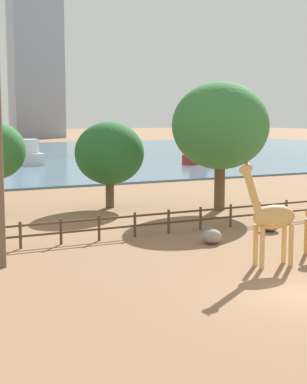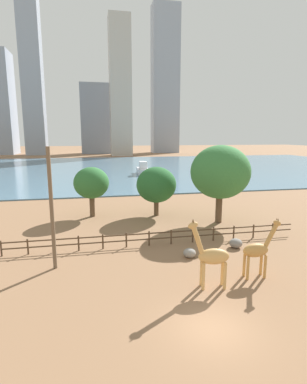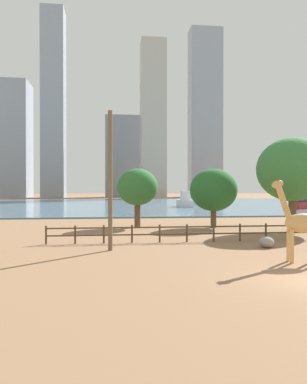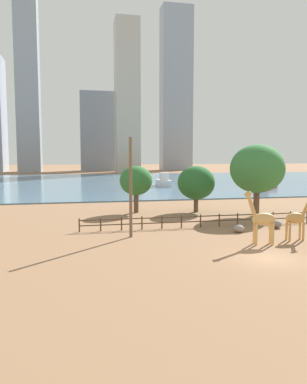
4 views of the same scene
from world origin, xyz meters
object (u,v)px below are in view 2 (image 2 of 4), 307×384
(boulder_near_fence, at_px, (236,243))
(boulder_by_pole, at_px, (190,253))
(utility_pole, at_px, (52,210))
(tree_center_broad, at_px, (156,185))
(giraffe_tall, at_px, (211,256))
(giraffe_companion, at_px, (258,250))
(tree_left_large, at_px, (220,172))
(tree_right_tall, at_px, (91,183))
(boat_sailboat, at_px, (143,170))
(boat_tug, at_px, (237,173))

(boulder_near_fence, relative_size, boulder_by_pole, 1.13)
(utility_pole, distance_m, tree_center_broad, 16.57)
(giraffe_tall, xyz_separation_m, boulder_by_pole, (0.21, 4.84, -1.73))
(giraffe_companion, bearing_deg, utility_pole, 163.36)
(giraffe_tall, distance_m, giraffe_companion, 3.71)
(boulder_near_fence, bearing_deg, tree_left_large, 77.39)
(giraffe_companion, xyz_separation_m, boulder_near_fence, (1.15, 5.31, -1.54))
(giraffe_companion, height_order, tree_center_broad, tree_center_broad)
(giraffe_companion, bearing_deg, boulder_by_pole, 130.23)
(boulder_near_fence, bearing_deg, tree_right_tall, 133.19)
(utility_pole, height_order, boat_sailboat, utility_pole)
(giraffe_companion, distance_m, utility_pole, 14.52)
(boat_sailboat, bearing_deg, boulder_by_pole, 178.34)
(boulder_by_pole, distance_m, boat_sailboat, 50.85)
(boat_sailboat, distance_m, boat_tug, 22.32)
(tree_center_broad, bearing_deg, boulder_by_pole, -90.32)
(utility_pole, xyz_separation_m, boat_sailboat, (14.97, 50.54, -3.12))
(giraffe_tall, distance_m, boulder_by_pole, 5.14)
(tree_left_large, height_order, boat_sailboat, tree_left_large)
(boat_sailboat, bearing_deg, tree_left_large, -174.21)
(tree_right_tall, bearing_deg, tree_center_broad, -7.98)
(boulder_near_fence, relative_size, boat_sailboat, 0.15)
(boulder_near_fence, xyz_separation_m, tree_right_tall, (-12.10, 12.89, 3.64))
(tree_left_large, xyz_separation_m, boat_sailboat, (-1.55, 41.85, -4.34))
(boulder_by_pole, height_order, tree_right_tall, tree_right_tall)
(boulder_near_fence, xyz_separation_m, boulder_by_pole, (-4.58, -1.20, -0.03))
(tree_left_large, bearing_deg, utility_pole, -152.27)
(boulder_near_fence, height_order, boat_sailboat, boat_sailboat)
(giraffe_companion, relative_size, boulder_by_pole, 4.17)
(tree_left_large, bearing_deg, giraffe_tall, -115.48)
(boulder_by_pole, height_order, tree_left_large, tree_left_large)
(boulder_near_fence, distance_m, boat_sailboat, 49.43)
(boulder_by_pole, distance_m, tree_center_broad, 13.46)
(boulder_by_pole, bearing_deg, boulder_near_fence, 14.70)
(giraffe_tall, bearing_deg, boulder_near_fence, -120.62)
(boat_tug, bearing_deg, giraffe_tall, -146.35)
(boat_tug, bearing_deg, tree_center_broad, -158.87)
(tree_left_large, bearing_deg, giraffe_companion, -102.47)
(giraffe_companion, distance_m, tree_left_large, 13.70)
(boat_tug, bearing_deg, tree_right_tall, -167.47)
(boulder_by_pole, bearing_deg, tree_right_tall, 118.10)
(giraffe_companion, relative_size, utility_pole, 0.47)
(tree_center_broad, bearing_deg, giraffe_tall, -90.92)
(utility_pole, xyz_separation_m, boulder_by_pole, (10.25, -0.09, -4.04))
(utility_pole, bearing_deg, boat_sailboat, 73.50)
(tree_right_tall, bearing_deg, boat_tug, 40.29)
(utility_pole, height_order, boulder_near_fence, utility_pole)
(giraffe_companion, bearing_deg, tree_left_large, 77.92)
(tree_center_broad, xyz_separation_m, tree_right_tall, (-7.60, 1.07, 0.28))
(giraffe_tall, height_order, utility_pole, utility_pole)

